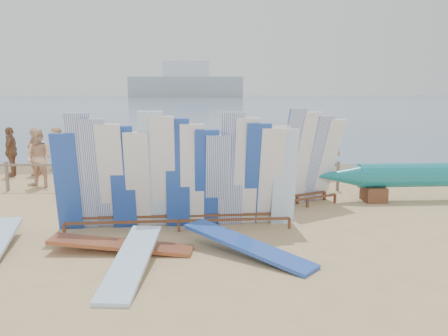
{
  "coord_description": "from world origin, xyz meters",
  "views": [
    {
      "loc": [
        2.51,
        -11.07,
        3.03
      ],
      "look_at": [
        2.55,
        1.04,
        1.03
      ],
      "focal_mm": 38.0,
      "sensor_mm": 36.0,
      "label": 1
    }
  ],
  "objects_px": {
    "flat_board_d": "(248,256)",
    "beach_chair_right": "(150,177)",
    "vendor_table": "(269,192)",
    "beach_chair_left": "(124,177)",
    "beachgoer_1": "(35,152)",
    "main_surfboard_rack": "(178,177)",
    "beachgoer_8": "(290,153)",
    "beachgoer_extra_0": "(323,155)",
    "stroller": "(235,174)",
    "flat_board_b": "(132,272)",
    "beachgoer_extra_1": "(11,152)",
    "beachgoer_3": "(88,149)",
    "beachgoer_2": "(39,158)",
    "flat_board_c": "(122,252)",
    "beachgoer_6": "(234,154)",
    "side_surfboard_rack": "(303,162)",
    "outrigger_canoe": "(446,176)",
    "beachgoer_4": "(103,156)",
    "beachgoer_7": "(230,153)",
    "beachgoer_10": "(296,152)",
    "beachgoer_9": "(328,149)",
    "beachgoer_5": "(190,153)",
    "beachgoer_11": "(57,147)"
  },
  "relations": [
    {
      "from": "main_surfboard_rack",
      "to": "beachgoer_8",
      "type": "xyz_separation_m",
      "value": [
        3.25,
        5.69,
        -0.25
      ]
    },
    {
      "from": "beachgoer_2",
      "to": "beachgoer_extra_1",
      "type": "distance_m",
      "value": 2.57
    },
    {
      "from": "side_surfboard_rack",
      "to": "beachgoer_8",
      "type": "distance_m",
      "value": 3.61
    },
    {
      "from": "main_surfboard_rack",
      "to": "side_surfboard_rack",
      "type": "height_order",
      "value": "main_surfboard_rack"
    },
    {
      "from": "flat_board_c",
      "to": "stroller",
      "type": "bearing_deg",
      "value": -17.49
    },
    {
      "from": "side_surfboard_rack",
      "to": "beachgoer_2",
      "type": "height_order",
      "value": "side_surfboard_rack"
    },
    {
      "from": "vendor_table",
      "to": "stroller",
      "type": "distance_m",
      "value": 2.62
    },
    {
      "from": "beachgoer_7",
      "to": "beachgoer_10",
      "type": "bearing_deg",
      "value": -81.13
    },
    {
      "from": "flat_board_d",
      "to": "beachgoer_5",
      "type": "height_order",
      "value": "beachgoer_5"
    },
    {
      "from": "beachgoer_5",
      "to": "beachgoer_6",
      "type": "relative_size",
      "value": 0.96
    },
    {
      "from": "beachgoer_8",
      "to": "beachgoer_10",
      "type": "bearing_deg",
      "value": 94.41
    },
    {
      "from": "flat_board_d",
      "to": "beachgoer_9",
      "type": "bearing_deg",
      "value": 17.7
    },
    {
      "from": "main_surfboard_rack",
      "to": "beachgoer_extra_0",
      "type": "xyz_separation_m",
      "value": [
        4.48,
        6.14,
        -0.36
      ]
    },
    {
      "from": "beach_chair_left",
      "to": "beachgoer_3",
      "type": "xyz_separation_m",
      "value": [
        -1.81,
        2.4,
        0.63
      ]
    },
    {
      "from": "flat_board_d",
      "to": "beach_chair_right",
      "type": "relative_size",
      "value": 3.38
    },
    {
      "from": "beach_chair_right",
      "to": "flat_board_c",
      "type": "bearing_deg",
      "value": -91.22
    },
    {
      "from": "beachgoer_5",
      "to": "beachgoer_2",
      "type": "bearing_deg",
      "value": 113.3
    },
    {
      "from": "stroller",
      "to": "beachgoer_1",
      "type": "relative_size",
      "value": 0.59
    },
    {
      "from": "beach_chair_right",
      "to": "side_surfboard_rack",
      "type": "bearing_deg",
      "value": -38.37
    },
    {
      "from": "beachgoer_3",
      "to": "beachgoer_2",
      "type": "xyz_separation_m",
      "value": [
        -0.76,
        -2.84,
        0.05
      ]
    },
    {
      "from": "main_surfboard_rack",
      "to": "side_surfboard_rack",
      "type": "bearing_deg",
      "value": 29.15
    },
    {
      "from": "flat_board_c",
      "to": "beachgoer_6",
      "type": "relative_size",
      "value": 1.54
    },
    {
      "from": "flat_board_b",
      "to": "beachgoer_4",
      "type": "relative_size",
      "value": 1.45
    },
    {
      "from": "side_surfboard_rack",
      "to": "beachgoer_3",
      "type": "distance_m",
      "value": 8.87
    },
    {
      "from": "flat_board_c",
      "to": "beachgoer_9",
      "type": "height_order",
      "value": "beachgoer_9"
    },
    {
      "from": "beachgoer_10",
      "to": "beachgoer_7",
      "type": "height_order",
      "value": "beachgoer_7"
    },
    {
      "from": "vendor_table",
      "to": "beach_chair_left",
      "type": "bearing_deg",
      "value": 124.36
    },
    {
      "from": "beach_chair_left",
      "to": "beachgoer_1",
      "type": "xyz_separation_m",
      "value": [
        -3.52,
        1.67,
        0.61
      ]
    },
    {
      "from": "side_surfboard_rack",
      "to": "outrigger_canoe",
      "type": "distance_m",
      "value": 4.14
    },
    {
      "from": "beachgoer_3",
      "to": "beachgoer_1",
      "type": "xyz_separation_m",
      "value": [
        -1.71,
        -0.73,
        -0.02
      ]
    },
    {
      "from": "flat_board_c",
      "to": "beachgoer_7",
      "type": "xyz_separation_m",
      "value": [
        2.16,
        7.13,
        0.93
      ]
    },
    {
      "from": "beach_chair_left",
      "to": "beachgoer_1",
      "type": "distance_m",
      "value": 3.94
    },
    {
      "from": "flat_board_c",
      "to": "beachgoer_3",
      "type": "height_order",
      "value": "beachgoer_3"
    },
    {
      "from": "flat_board_d",
      "to": "beach_chair_right",
      "type": "bearing_deg",
      "value": 61.21
    },
    {
      "from": "beach_chair_right",
      "to": "beachgoer_extra_1",
      "type": "xyz_separation_m",
      "value": [
        -5.11,
        1.44,
        0.64
      ]
    },
    {
      "from": "beachgoer_8",
      "to": "beachgoer_11",
      "type": "xyz_separation_m",
      "value": [
        -8.77,
        2.66,
        -0.12
      ]
    },
    {
      "from": "beach_chair_left",
      "to": "beachgoer_8",
      "type": "relative_size",
      "value": 0.44
    },
    {
      "from": "side_surfboard_rack",
      "to": "flat_board_b",
      "type": "height_order",
      "value": "side_surfboard_rack"
    },
    {
      "from": "flat_board_b",
      "to": "beachgoer_extra_1",
      "type": "xyz_separation_m",
      "value": [
        -5.94,
        8.99,
        0.88
      ]
    },
    {
      "from": "beachgoer_3",
      "to": "beachgoer_7",
      "type": "distance_m",
      "value": 5.53
    },
    {
      "from": "outrigger_canoe",
      "to": "vendor_table",
      "type": "distance_m",
      "value": 4.99
    },
    {
      "from": "flat_board_d",
      "to": "beachgoer_extra_1",
      "type": "xyz_separation_m",
      "value": [
        -7.93,
        8.24,
        0.88
      ]
    },
    {
      "from": "beachgoer_10",
      "to": "beachgoer_7",
      "type": "bearing_deg",
      "value": 12.55
    },
    {
      "from": "flat_board_b",
      "to": "main_surfboard_rack",
      "type": "bearing_deg",
      "value": 80.17
    },
    {
      "from": "beach_chair_right",
      "to": "beachgoer_2",
      "type": "distance_m",
      "value": 3.5
    },
    {
      "from": "stroller",
      "to": "beachgoer_extra_0",
      "type": "xyz_separation_m",
      "value": [
        3.11,
        1.5,
        0.4
      ]
    },
    {
      "from": "main_surfboard_rack",
      "to": "beachgoer_3",
      "type": "bearing_deg",
      "value": 113.58
    },
    {
      "from": "flat_board_c",
      "to": "beachgoer_10",
      "type": "bearing_deg",
      "value": -26.23
    },
    {
      "from": "outrigger_canoe",
      "to": "beachgoer_4",
      "type": "distance_m",
      "value": 10.28
    },
    {
      "from": "beachgoer_2",
      "to": "beachgoer_4",
      "type": "bearing_deg",
      "value": 31.65
    }
  ]
}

